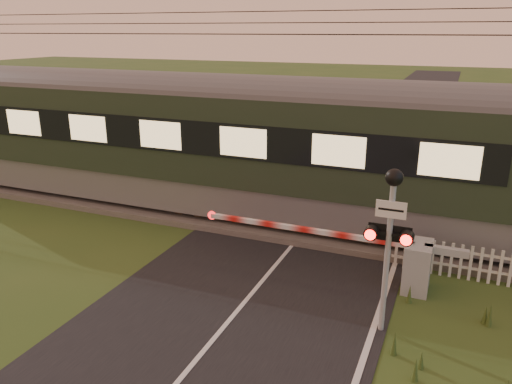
% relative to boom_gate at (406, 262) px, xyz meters
% --- Properties ---
extents(ground, '(160.00, 160.00, 0.00)m').
position_rel_boom_gate_xyz_m(ground, '(-3.08, -3.67, -0.63)').
color(ground, '#2F4B1C').
rests_on(ground, ground).
extents(road, '(6.00, 140.00, 0.03)m').
position_rel_boom_gate_xyz_m(road, '(-3.07, -3.90, -0.62)').
color(road, black).
rests_on(road, ground).
extents(track_bed, '(140.00, 3.40, 0.39)m').
position_rel_boom_gate_xyz_m(track_bed, '(-3.08, 2.83, -0.56)').
color(track_bed, '#47423D').
rests_on(track_bed, ground).
extents(overhead_wires, '(120.00, 0.62, 0.62)m').
position_rel_boom_gate_xyz_m(overhead_wires, '(-3.08, 2.83, 5.10)').
color(overhead_wires, black).
rests_on(overhead_wires, ground).
extents(boom_gate, '(6.30, 0.87, 1.16)m').
position_rel_boom_gate_xyz_m(boom_gate, '(0.00, 0.00, 0.00)').
color(boom_gate, gray).
rests_on(boom_gate, ground).
extents(crossing_signal, '(0.84, 0.35, 3.29)m').
position_rel_boom_gate_xyz_m(crossing_signal, '(-0.20, -1.95, 1.63)').
color(crossing_signal, gray).
rests_on(crossing_signal, ground).
extents(picket_fence, '(3.18, 0.07, 0.87)m').
position_rel_boom_gate_xyz_m(picket_fence, '(1.16, 0.94, -0.19)').
color(picket_fence, silver).
rests_on(picket_fence, ground).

